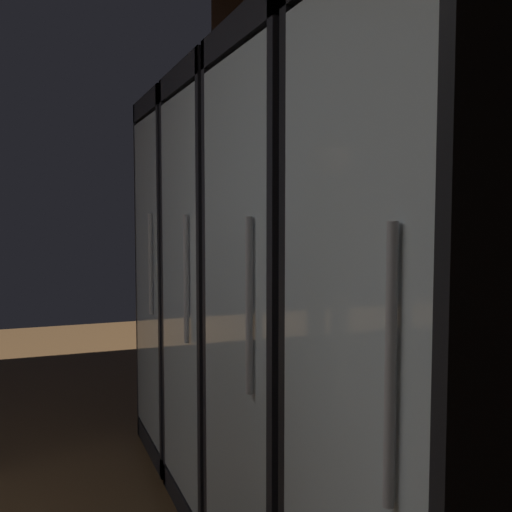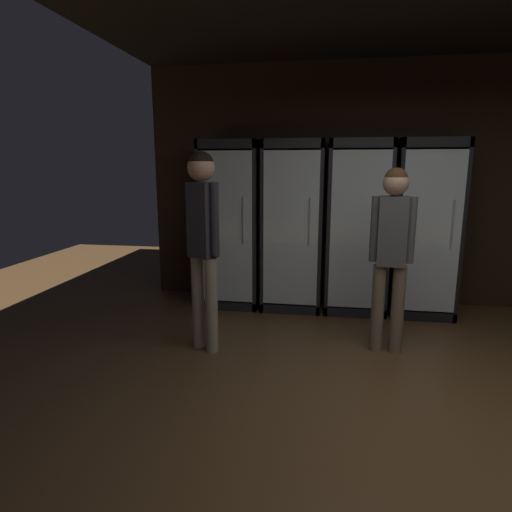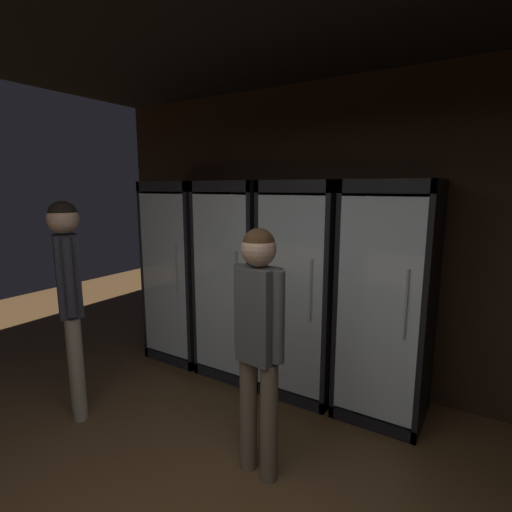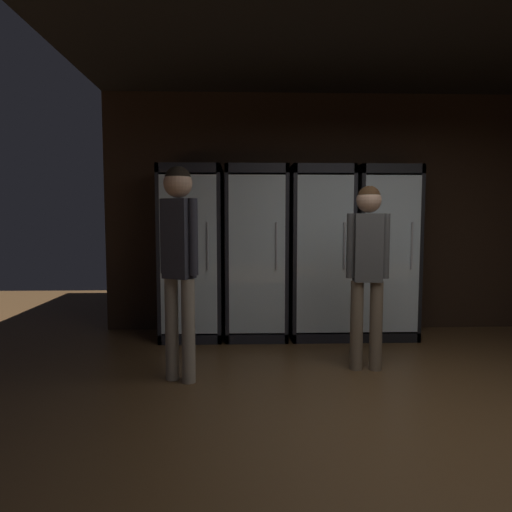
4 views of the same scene
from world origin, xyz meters
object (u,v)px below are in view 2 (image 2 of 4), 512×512
cooler_center (356,228)px  shopper_near (392,242)px  cooler_left (293,227)px  shopper_far (203,229)px  cooler_far_left (233,225)px  cooler_right (423,230)px

cooler_center → shopper_near: cooler_center is taller
cooler_left → shopper_far: 1.58m
cooler_far_left → cooler_left: size_ratio=1.00×
cooler_left → shopper_far: (-0.67, -1.42, 0.17)m
cooler_left → cooler_center: same height
cooler_right → shopper_far: 2.54m
cooler_left → cooler_right: 1.43m
cooler_center → shopper_near: 1.22m
shopper_near → cooler_left: bearing=127.8°
shopper_far → cooler_left: bearing=64.8°
cooler_right → cooler_center: bearing=180.0°
cooler_far_left → shopper_near: bearing=-36.1°
cooler_far_left → cooler_right: (2.15, 0.00, -0.01)m
cooler_center → shopper_far: bearing=-134.2°
cooler_far_left → cooler_center: bearing=0.1°
cooler_far_left → cooler_left: same height
cooler_left → shopper_near: size_ratio=1.18×
cooler_far_left → shopper_far: bearing=-88.1°
shopper_near → shopper_far: (-1.60, -0.22, 0.11)m
cooler_far_left → cooler_left: bearing=0.0°
cooler_left → shopper_near: cooler_left is taller
cooler_far_left → cooler_left: (0.72, 0.00, -0.01)m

